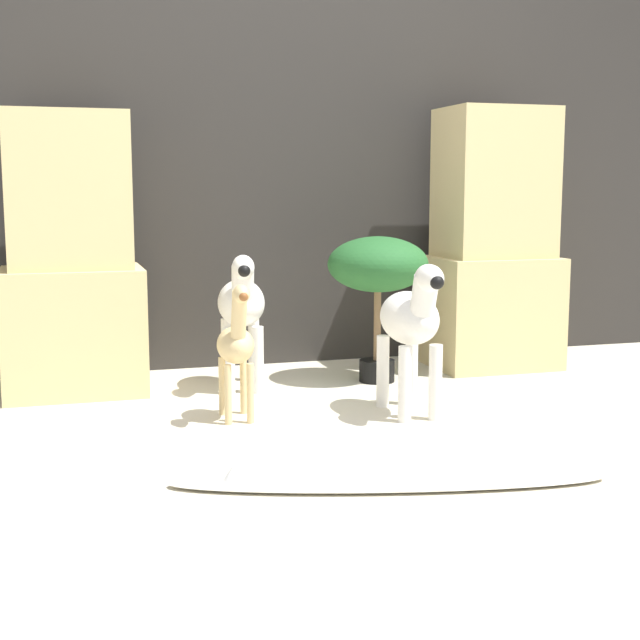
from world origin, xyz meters
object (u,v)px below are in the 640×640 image
object	(u,v)px
surfboard	(384,479)
potted_palm_front	(378,270)
giraffe_figurine	(236,343)
zebra_left	(242,306)
zebra_right	(412,322)

from	to	relation	value
surfboard	potted_palm_front	bearing A→B (deg)	70.66
giraffe_figurine	surfboard	bearing A→B (deg)	-72.15
zebra_left	surfboard	world-z (taller)	zebra_left
potted_palm_front	zebra_right	bearing A→B (deg)	-97.89
zebra_right	surfboard	bearing A→B (deg)	-117.61
giraffe_figurine	surfboard	xyz separation A→B (m)	(0.27, -0.84, -0.28)
zebra_left	potted_palm_front	world-z (taller)	potted_palm_front
giraffe_figurine	potted_palm_front	size ratio (longest dim) A/B	0.80
zebra_left	surfboard	size ratio (longest dim) A/B	0.45
zebra_right	potted_palm_front	world-z (taller)	potted_palm_front
giraffe_figurine	surfboard	size ratio (longest dim) A/B	0.40
zebra_right	giraffe_figurine	xyz separation A→B (m)	(-0.65, 0.11, -0.07)
giraffe_figurine	potted_palm_front	distance (m)	0.91
zebra_right	surfboard	world-z (taller)	zebra_right
giraffe_figurine	potted_palm_front	world-z (taller)	potted_palm_front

